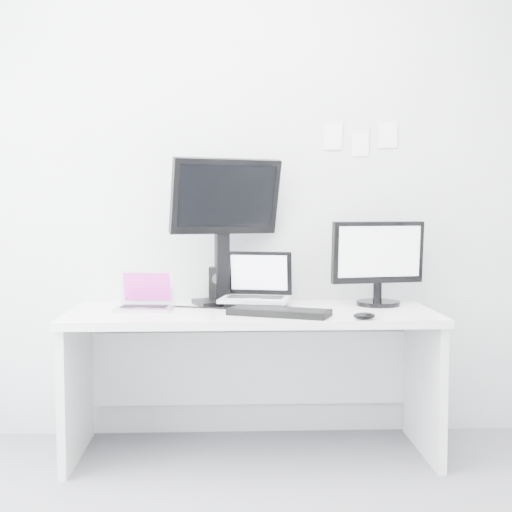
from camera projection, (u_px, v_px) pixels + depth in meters
name	position (u px, v px, depth m)	size (l,w,h in m)	color
back_wall	(250.00, 187.00, 3.68)	(3.60, 3.60, 0.00)	silver
desk	(252.00, 382.00, 3.40)	(1.80, 0.70, 0.73)	white
macbook	(144.00, 290.00, 3.36)	(0.27, 0.20, 0.20)	silver
speaker	(218.00, 285.00, 3.64)	(0.09, 0.09, 0.19)	black
dell_laptop	(255.00, 279.00, 3.48)	(0.35, 0.27, 0.29)	#B6B8BE
rear_monitor	(224.00, 230.00, 3.55)	(0.57, 0.21, 0.78)	black
samsung_monitor	(379.00, 262.00, 3.53)	(0.49, 0.23, 0.45)	black
keyboard	(279.00, 312.00, 3.21)	(0.47, 0.17, 0.03)	black
mouse	(364.00, 316.00, 3.09)	(0.10, 0.07, 0.03)	black
wall_note_0	(333.00, 137.00, 3.68)	(0.10, 0.00, 0.14)	white
wall_note_1	(360.00, 144.00, 3.69)	(0.09, 0.00, 0.13)	white
wall_note_2	(388.00, 135.00, 3.69)	(0.10, 0.00, 0.14)	white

